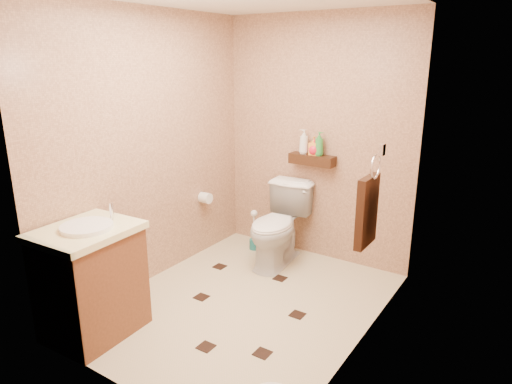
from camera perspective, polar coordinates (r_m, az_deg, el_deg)
The scene contains 16 objects.
ground at distance 3.95m, azimuth -1.43°, elevation -13.75°, with size 2.50×2.50×0.00m, color #C9B493.
wall_back at distance 4.56m, azimuth 7.56°, elevation 6.42°, with size 2.00×0.04×2.40m, color tan.
wall_front at distance 2.61m, azimuth -17.52°, elevation -1.86°, with size 2.00×0.04×2.40m, color tan.
wall_left at distance 4.14m, azimuth -13.01°, elevation 5.12°, with size 0.04×2.50×2.40m, color tan.
wall_right at distance 3.05m, azimuth 14.00°, elevation 1.03°, with size 0.04×2.50×2.40m, color tan.
wall_shelf at distance 4.52m, azimuth 7.02°, elevation 4.03°, with size 0.46×0.14×0.10m, color #361D0E.
floor_accents at distance 3.91m, azimuth -1.47°, elevation -13.97°, with size 1.21×1.31×0.01m.
toilet at distance 4.49m, azimuth 2.77°, elevation -4.21°, with size 0.45×0.78×0.80m, color white.
vanity at distance 3.59m, azimuth -19.92°, elevation -10.29°, with size 0.60×0.71×0.96m.
toilet_brush at distance 4.90m, azimuth -0.24°, elevation -5.46°, with size 0.10×0.10×0.44m.
towel_ring at distance 3.38m, azimuth 13.78°, elevation -1.97°, with size 0.12×0.30×0.76m.
toilet_paper at distance 4.71m, azimuth -6.34°, elevation -0.73°, with size 0.12×0.11×0.12m.
bottle_a at distance 4.53m, azimuth 6.01°, elevation 6.29°, with size 0.09×0.09×0.24m, color silver.
bottle_b at distance 4.49m, azimuth 7.22°, elevation 5.76°, with size 0.08×0.08×0.18m, color orange.
bottle_c at distance 4.49m, azimuth 7.32°, elevation 5.59°, with size 0.12×0.12×0.15m, color red.
bottle_d at distance 4.46m, azimuth 7.89°, elevation 6.00°, with size 0.09×0.09×0.23m, color #2C8437.
Camera 1 is at (1.96, -2.79, 1.99)m, focal length 32.00 mm.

